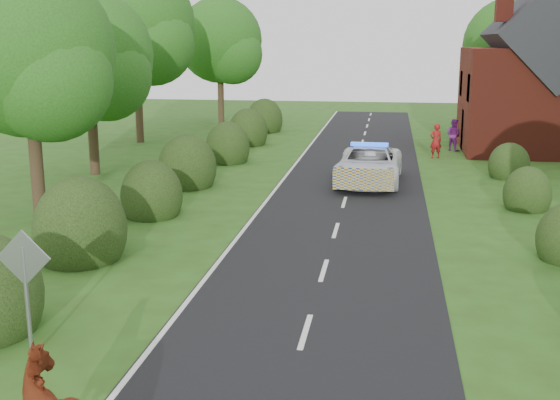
% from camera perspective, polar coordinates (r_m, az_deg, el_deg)
% --- Properties ---
extents(road, '(6.00, 70.00, 0.02)m').
position_cam_1_polar(road, '(25.20, 5.09, -0.71)').
color(road, black).
rests_on(road, ground).
extents(road_markings, '(4.96, 70.00, 0.01)m').
position_cam_1_polar(road_markings, '(23.36, 0.82, -1.72)').
color(road_markings, white).
rests_on(road_markings, road).
extents(hedgerow_left, '(2.75, 50.41, 3.00)m').
position_cam_1_polar(hedgerow_left, '(23.22, -11.71, -0.24)').
color(hedgerow_left, black).
rests_on(hedgerow_left, ground).
extents(tree_left_a, '(5.74, 5.60, 8.38)m').
position_cam_1_polar(tree_left_a, '(24.14, -19.42, 10.81)').
color(tree_left_a, '#332316').
rests_on(tree_left_a, ground).
extents(tree_left_b, '(5.74, 5.60, 8.07)m').
position_cam_1_polar(tree_left_b, '(32.01, -14.98, 10.90)').
color(tree_left_b, '#332316').
rests_on(tree_left_b, ground).
extents(tree_left_c, '(6.97, 6.80, 10.22)m').
position_cam_1_polar(tree_left_c, '(41.80, -11.36, 13.49)').
color(tree_left_c, '#332316').
rests_on(tree_left_c, ground).
extents(tree_left_d, '(6.15, 6.00, 8.89)m').
position_cam_1_polar(tree_left_d, '(50.69, -4.65, 12.53)').
color(tree_left_d, '#332316').
rests_on(tree_left_d, ground).
extents(tree_right_c, '(6.15, 6.00, 8.58)m').
position_cam_1_polar(tree_right_c, '(47.92, 18.56, 11.55)').
color(tree_right_c, '#332316').
rests_on(tree_right_c, ground).
extents(road_sign, '(1.06, 0.08, 2.53)m').
position_cam_1_polar(road_sign, '(13.88, -20.01, -5.80)').
color(road_sign, gray).
rests_on(road_sign, ground).
extents(house, '(8.00, 7.40, 9.17)m').
position_cam_1_polar(house, '(40.29, 20.52, 9.06)').
color(house, maroon).
rests_on(house, ground).
extents(police_van, '(2.83, 5.80, 1.72)m').
position_cam_1_polar(police_van, '(29.76, 7.24, 2.86)').
color(police_van, silver).
rests_on(police_van, ground).
extents(pedestrian_red, '(0.76, 0.63, 1.77)m').
position_cam_1_polar(pedestrian_red, '(36.71, 12.54, 4.71)').
color(pedestrian_red, maroon).
rests_on(pedestrian_red, ground).
extents(pedestrian_purple, '(1.07, 1.03, 1.74)m').
position_cam_1_polar(pedestrian_purple, '(39.42, 13.91, 5.16)').
color(pedestrian_purple, '#6E1D76').
rests_on(pedestrian_purple, ground).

